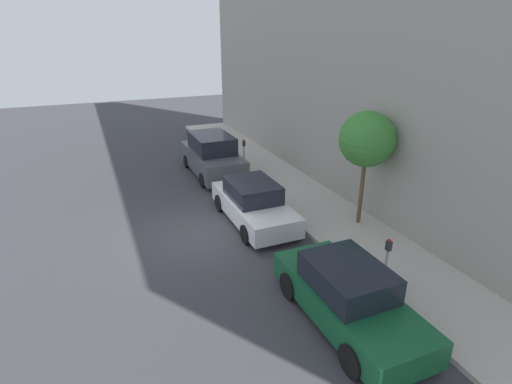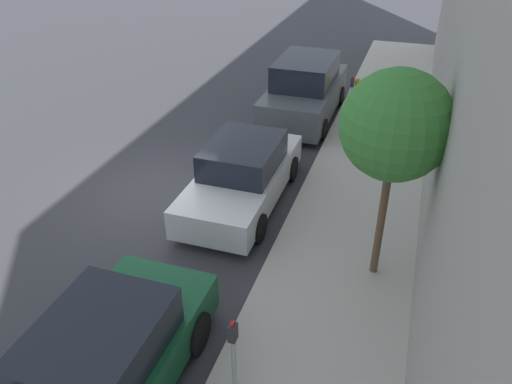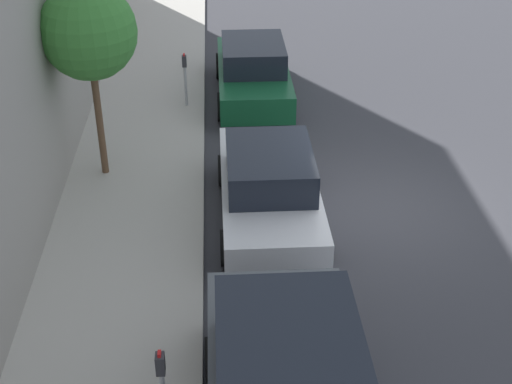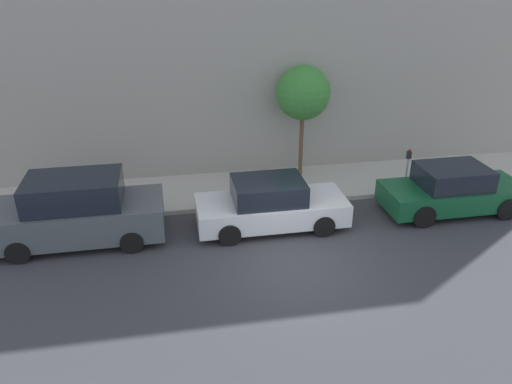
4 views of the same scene
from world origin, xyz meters
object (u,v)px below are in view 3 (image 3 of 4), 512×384
at_px(parked_sedan_nearest, 253,72).
at_px(parking_meter_near, 185,74).
at_px(street_tree, 88,32).
at_px(parked_sedan_second, 269,187).

xyz_separation_m(parked_sedan_nearest, parking_meter_near, (1.75, 0.73, 0.27)).
height_order(parking_meter_near, street_tree, street_tree).
bearing_deg(parked_sedan_second, parked_sedan_nearest, -90.28).
relative_size(parked_sedan_nearest, parking_meter_near, 3.30).
xyz_separation_m(parked_sedan_second, parking_meter_near, (1.72, -5.21, 0.27)).
bearing_deg(parked_sedan_second, street_tree, -28.59).
bearing_deg(parked_sedan_nearest, parked_sedan_second, 89.72).
bearing_deg(street_tree, parking_meter_near, -115.94).
relative_size(parked_sedan_second, street_tree, 1.12).
xyz_separation_m(parked_sedan_nearest, parked_sedan_second, (0.03, 5.94, 0.00)).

